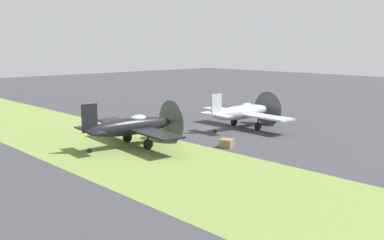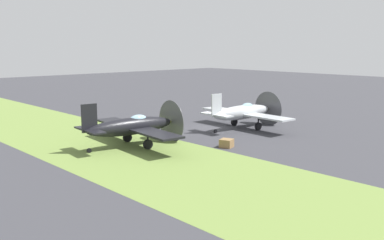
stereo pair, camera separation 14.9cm
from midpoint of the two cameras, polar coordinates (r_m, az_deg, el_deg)
ground_plane at (r=40.76m, az=2.47°, el=-1.21°), size 160.00×160.00×0.00m
grass_verge at (r=34.05m, az=-10.45°, el=-3.54°), size 120.00×11.00×0.01m
airplane_lead at (r=41.28m, az=6.56°, el=1.02°), size 10.24×8.11×3.65m
airplane_wingman at (r=33.98m, az=-7.79°, el=-0.81°), size 10.52×8.33×3.73m
ground_crew_chief at (r=45.90m, az=-2.43°, el=1.17°), size 0.63×0.38×1.73m
supply_crate at (r=33.63m, az=4.40°, el=-3.02°), size 1.15×1.15×0.64m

